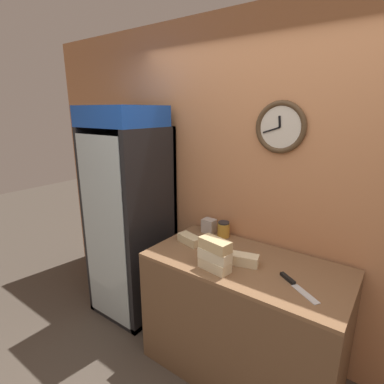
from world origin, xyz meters
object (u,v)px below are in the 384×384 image
Objects in this scene: condiment_jar at (224,229)px; napkin_dispenser at (209,226)px; sandwich_stack_middle at (215,255)px; beverage_cooler at (133,206)px; sandwich_stack_bottom at (215,265)px; chefs_knife at (293,283)px; sandwich_flat_right at (190,239)px; sandwich_flat_left at (244,260)px; sandwich_stack_top at (215,245)px.

condiment_jar is 1.10× the size of napkin_dispenser.
sandwich_stack_middle is 1.87× the size of napkin_dispenser.
beverage_cooler reaches higher than sandwich_stack_bottom.
sandwich_stack_bottom is at bearing -53.49° from napkin_dispenser.
sandwich_flat_right is at bearing 173.67° from chefs_knife.
napkin_dispenser is (-0.51, 0.33, 0.02)m from sandwich_flat_left.
beverage_cooler is 1.17m from sandwich_stack_middle.
sandwich_stack_top is (0.00, 0.00, 0.15)m from sandwich_stack_bottom.
condiment_jar is (-0.23, 0.51, -0.05)m from sandwich_stack_middle.
beverage_cooler is 0.77m from napkin_dispenser.
sandwich_flat_left is at bearing -5.81° from sandwich_flat_right.
sandwich_flat_left is (0.13, 0.18, -0.07)m from sandwich_stack_middle.
sandwich_stack_top is at bearing -53.49° from napkin_dispenser.
sandwich_stack_middle is (0.00, 0.00, 0.07)m from sandwich_stack_bottom.
condiment_jar is at bearing 114.37° from sandwich_stack_top.
sandwich_flat_right is 1.73× the size of condiment_jar.
sandwich_stack_top reaches higher than sandwich_stack_bottom.
sandwich_stack_top is at bearing -31.42° from sandwich_flat_right.
sandwich_stack_bottom reaches higher than sandwich_flat_left.
sandwich_stack_middle is 0.65m from napkin_dispenser.
sandwich_flat_right is (-0.38, 0.23, -0.00)m from sandwich_stack_bottom.
beverage_cooler reaches higher than chefs_knife.
condiment_jar is (-0.72, 0.37, 0.06)m from chefs_knife.
condiment_jar reaches higher than sandwich_flat_left.
sandwich_flat_right is at bearing 148.58° from sandwich_stack_bottom.
condiment_jar is (-0.23, 0.51, -0.12)m from sandwich_stack_top.
sandwich_stack_middle is 0.77× the size of chefs_knife.
sandwich_stack_top is 0.47m from sandwich_flat_right.
sandwich_flat_right is at bearing 148.58° from sandwich_stack_middle.
sandwich_stack_middle is at bearing -15.78° from beverage_cooler.
beverage_cooler is 0.92m from condiment_jar.
beverage_cooler is 8.78× the size of sandwich_flat_right.
sandwich_stack_middle is at bearing -53.49° from napkin_dispenser.
sandwich_stack_bottom is (1.13, -0.32, -0.12)m from beverage_cooler.
condiment_jar is at bearing 114.37° from sandwich_stack_bottom.
sandwich_flat_left is at bearing 55.41° from sandwich_stack_top.
sandwich_stack_top is 0.27m from sandwich_flat_left.
sandwich_stack_top is 0.79× the size of chefs_knife.
beverage_cooler is 1.17m from sandwich_stack_top.
beverage_cooler is at bearing 173.54° from sandwich_flat_right.
sandwich_stack_middle reaches higher than chefs_knife.
sandwich_flat_right is 1.90× the size of napkin_dispenser.
sandwich_stack_middle is 0.98× the size of sandwich_flat_right.
chefs_knife is at bearing -27.48° from condiment_jar.
condiment_jar reaches higher than chefs_knife.
sandwich_flat_right is at bearing -90.08° from napkin_dispenser.
sandwich_flat_right is 0.32m from condiment_jar.
sandwich_stack_bottom is 1.73× the size of condiment_jar.
chefs_knife is 0.81m from condiment_jar.
napkin_dispenser is at bearing 146.64° from sandwich_flat_left.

